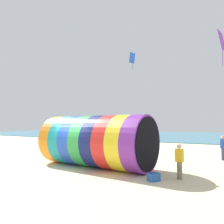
% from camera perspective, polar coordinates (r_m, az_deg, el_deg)
% --- Properties ---
extents(ground_plane, '(120.00, 120.00, 0.00)m').
position_cam_1_polar(ground_plane, '(13.59, -9.97, -14.15)').
color(ground_plane, beige).
extents(sea, '(120.00, 40.00, 0.10)m').
position_cam_1_polar(sea, '(51.09, 20.50, -5.85)').
color(sea, teal).
rests_on(sea, ground).
extents(giant_inflatable_tube, '(7.30, 3.67, 3.12)m').
position_cam_1_polar(giant_inflatable_tube, '(13.51, -4.20, -7.57)').
color(giant_inflatable_tube, orange).
rests_on(giant_inflatable_tube, ground).
extents(kite_handler, '(0.40, 0.29, 1.65)m').
position_cam_1_polar(kite_handler, '(11.08, 17.21, -12.16)').
color(kite_handler, '#726651').
rests_on(kite_handler, ground).
extents(kite_purple_diamond, '(0.52, 1.11, 2.63)m').
position_cam_1_polar(kite_purple_diamond, '(18.46, 26.80, 16.14)').
color(kite_purple_diamond, purple).
extents(kite_blue_diamond, '(0.41, 0.68, 1.61)m').
position_cam_1_polar(kite_blue_diamond, '(21.17, 5.29, 13.82)').
color(kite_blue_diamond, blue).
extents(bystander_near_water, '(0.40, 0.29, 1.77)m').
position_cam_1_polar(bystander_near_water, '(17.77, 27.00, -8.27)').
color(bystander_near_water, '#383D56').
rests_on(bystander_near_water, ground).
extents(beach_flag, '(0.47, 0.36, 2.92)m').
position_cam_1_polar(beach_flag, '(18.14, -15.17, -3.08)').
color(beach_flag, silver).
rests_on(beach_flag, ground).
extents(cooler_box, '(0.58, 0.63, 0.36)m').
position_cam_1_polar(cooler_box, '(10.54, 10.83, -16.36)').
color(cooler_box, '#2659B2').
rests_on(cooler_box, ground).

